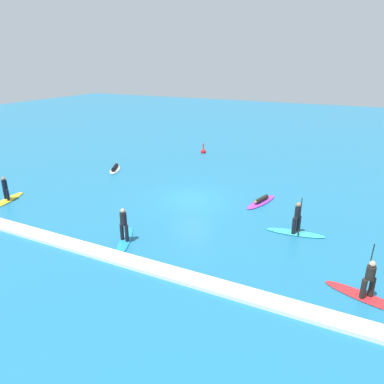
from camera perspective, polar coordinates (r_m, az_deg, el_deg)
name	(u,v)px	position (r m, az deg, el deg)	size (l,w,h in m)	color
ground_plane	(192,199)	(23.97, 0.00, -1.12)	(120.00, 120.00, 0.00)	#1E6B93
surfer_on_purple_board	(261,201)	(23.76, 11.04, -1.43)	(1.54, 3.31, 0.38)	purple
surfer_on_white_board	(115,168)	(30.94, -12.26, 3.73)	(1.73, 2.48, 0.41)	white
surfer_on_red_board	(367,289)	(15.92, 26.33, -13.72)	(3.32, 1.59, 2.22)	red
surfer_on_teal_board	(296,226)	(19.93, 16.39, -5.24)	(3.13, 1.07, 2.29)	#33C6CC
surfer_on_blue_board	(124,232)	(18.62, -10.81, -6.37)	(1.87, 3.15, 1.85)	#1E8CD1
surfer_on_yellow_board	(7,195)	(26.56, -27.61, -0.49)	(1.53, 3.12, 1.66)	yellow
marker_buoy	(203,151)	(35.93, 1.82, 6.52)	(0.52, 0.52, 1.10)	red
wave_crest	(112,256)	(17.49, -12.67, -10.05)	(24.30, 0.90, 0.18)	white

